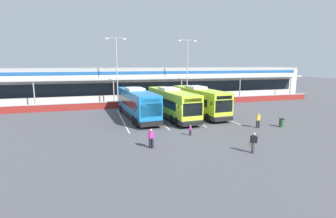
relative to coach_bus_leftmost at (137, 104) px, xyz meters
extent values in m
plane|color=#4C4C51|center=(4.34, -6.43, -1.79)|extent=(200.00, 200.00, 0.00)
cube|color=beige|center=(4.34, 20.57, 0.96)|extent=(70.00, 10.00, 5.50)
cube|color=#19232D|center=(4.34, 15.55, 0.51)|extent=(66.00, 0.08, 2.20)
cube|color=navy|center=(4.34, 15.54, 3.36)|extent=(68.00, 0.08, 0.60)
cube|color=beige|center=(4.34, 14.07, 2.41)|extent=(67.00, 3.00, 0.24)
cube|color=gray|center=(4.34, 20.57, 3.96)|extent=(70.00, 10.00, 0.50)
cylinder|color=#999999|center=(-14.26, 12.87, 0.31)|extent=(0.20, 0.20, 4.20)
cylinder|color=#999999|center=(-1.86, 12.87, 0.31)|extent=(0.20, 0.20, 4.20)
cylinder|color=#999999|center=(10.54, 12.87, 0.31)|extent=(0.20, 0.20, 4.20)
cylinder|color=#999999|center=(22.94, 12.87, 0.31)|extent=(0.20, 0.20, 4.20)
cylinder|color=#999999|center=(35.34, 12.87, 0.31)|extent=(0.20, 0.20, 4.20)
cube|color=maroon|center=(4.34, 8.07, -1.29)|extent=(60.00, 0.36, 1.00)
cube|color=#B2B2B2|center=(4.34, 8.07, -0.74)|extent=(60.00, 0.40, 0.10)
cube|color=#1972B7|center=(0.00, -0.04, 0.12)|extent=(3.49, 12.16, 3.19)
cube|color=black|center=(0.00, -0.04, -1.19)|extent=(3.51, 12.19, 0.56)
cube|color=black|center=(-0.03, 0.36, 0.36)|extent=(3.33, 9.77, 0.96)
cube|color=black|center=(0.47, -5.97, 0.26)|extent=(2.31, 0.28, 1.40)
cube|color=black|center=(0.47, -5.98, 1.26)|extent=(2.05, 0.24, 0.40)
cube|color=silver|center=(-0.08, 0.96, 1.85)|extent=(2.26, 2.95, 0.28)
cube|color=black|center=(0.48, -6.08, -1.24)|extent=(2.45, 0.35, 0.44)
cube|color=black|center=(1.90, -5.51, 0.61)|extent=(0.09, 0.13, 0.36)
cube|color=black|center=(-1.01, -5.74, 0.61)|extent=(0.09, 0.13, 0.36)
cylinder|color=black|center=(0.83, 4.64, -1.27)|extent=(0.40, 1.06, 1.04)
cylinder|color=black|center=(-1.55, 4.45, -1.27)|extent=(0.40, 1.06, 1.04)
cylinder|color=black|center=(1.45, -3.13, -1.27)|extent=(0.40, 1.06, 1.04)
cylinder|color=black|center=(-0.94, -3.32, -1.27)|extent=(0.40, 1.06, 1.04)
cylinder|color=black|center=(1.56, -4.53, -1.27)|extent=(0.40, 1.06, 1.04)
cylinder|color=black|center=(-0.83, -4.72, -1.27)|extent=(0.40, 1.06, 1.04)
cube|color=#B7DB2D|center=(4.27, -1.00, 0.12)|extent=(3.49, 12.16, 3.19)
cube|color=#333333|center=(4.27, -1.00, -1.19)|extent=(3.51, 12.19, 0.56)
cube|color=black|center=(4.24, -0.60, 0.36)|extent=(3.33, 9.77, 0.96)
cube|color=black|center=(4.74, -6.93, 0.26)|extent=(2.31, 0.28, 1.40)
cube|color=black|center=(4.74, -6.94, 1.26)|extent=(2.05, 0.24, 0.40)
cube|color=silver|center=(4.19, -0.01, 1.85)|extent=(2.26, 2.95, 0.28)
cube|color=black|center=(4.74, -7.04, -1.24)|extent=(2.45, 0.35, 0.44)
cube|color=black|center=(6.16, -6.47, 0.61)|extent=(0.09, 0.13, 0.36)
cube|color=black|center=(3.26, -6.70, 0.61)|extent=(0.09, 0.13, 0.36)
cylinder|color=black|center=(5.10, 3.68, -1.27)|extent=(0.40, 1.06, 1.04)
cylinder|color=black|center=(2.71, 3.49, -1.27)|extent=(0.40, 1.06, 1.04)
cylinder|color=black|center=(5.71, -4.10, -1.27)|extent=(0.40, 1.06, 1.04)
cylinder|color=black|center=(3.33, -4.29, -1.27)|extent=(0.40, 1.06, 1.04)
cylinder|color=black|center=(5.82, -5.49, -1.27)|extent=(0.40, 1.06, 1.04)
cylinder|color=black|center=(3.44, -5.68, -1.27)|extent=(0.40, 1.06, 1.04)
cube|color=#B7DB2D|center=(8.49, 0.01, 0.12)|extent=(3.49, 12.16, 3.19)
cube|color=#333333|center=(8.49, 0.01, -1.19)|extent=(3.51, 12.19, 0.56)
cube|color=black|center=(8.46, 0.41, 0.36)|extent=(3.33, 9.77, 0.96)
cube|color=black|center=(8.96, -5.92, 0.26)|extent=(2.31, 0.28, 1.40)
cube|color=black|center=(8.96, -5.93, 1.26)|extent=(2.05, 0.24, 0.40)
cube|color=silver|center=(8.41, 1.00, 1.85)|extent=(2.26, 2.95, 0.28)
cube|color=black|center=(8.97, -6.03, -1.24)|extent=(2.45, 0.35, 0.44)
cube|color=black|center=(10.38, -5.46, 0.61)|extent=(0.09, 0.13, 0.36)
cube|color=black|center=(7.48, -5.69, 0.61)|extent=(0.09, 0.13, 0.36)
cylinder|color=black|center=(9.32, 4.69, -1.27)|extent=(0.40, 1.06, 1.04)
cylinder|color=black|center=(6.94, 4.50, -1.27)|extent=(0.40, 1.06, 1.04)
cylinder|color=black|center=(9.93, -3.09, -1.27)|extent=(0.40, 1.06, 1.04)
cylinder|color=black|center=(7.55, -3.28, -1.27)|extent=(0.40, 1.06, 1.04)
cylinder|color=black|center=(10.05, -4.48, -1.27)|extent=(0.40, 1.06, 1.04)
cylinder|color=black|center=(7.66, -4.67, -1.27)|extent=(0.40, 1.06, 1.04)
cube|color=silver|center=(-1.96, -0.43, -1.78)|extent=(0.14, 13.00, 0.01)
cube|color=silver|center=(2.24, -0.43, -1.78)|extent=(0.14, 13.00, 0.01)
cube|color=silver|center=(6.44, -0.43, -1.78)|extent=(0.14, 13.00, 0.01)
cube|color=silver|center=(10.64, -0.43, -1.78)|extent=(0.14, 13.00, 0.01)
cube|color=slate|center=(6.40, -15.15, -1.37)|extent=(0.22, 0.23, 0.84)
cube|color=slate|center=(6.45, -15.34, -1.37)|extent=(0.22, 0.23, 0.84)
cube|color=black|center=(6.43, -15.24, -0.67)|extent=(0.40, 0.39, 0.56)
cube|color=black|center=(6.26, -15.10, -0.69)|extent=(0.13, 0.13, 0.54)
cube|color=black|center=(6.59, -15.38, -0.69)|extent=(0.13, 0.13, 0.54)
sphere|color=tan|center=(6.43, -15.24, -0.28)|extent=(0.22, 0.22, 0.22)
cube|color=olive|center=(6.21, -15.04, -1.16)|extent=(0.27, 0.29, 0.22)
cylinder|color=olive|center=(6.21, -15.04, -0.98)|extent=(0.02, 0.02, 0.16)
cube|color=black|center=(-0.97, -11.81, -1.37)|extent=(0.19, 0.21, 0.84)
cube|color=black|center=(-0.78, -11.88, -1.37)|extent=(0.19, 0.21, 0.84)
cube|color=#A32D89|center=(-0.88, -11.85, -0.67)|extent=(0.39, 0.31, 0.56)
cube|color=#A32D89|center=(-1.09, -11.91, -0.69)|extent=(0.11, 0.12, 0.54)
cube|color=#A32D89|center=(-0.67, -11.78, -0.69)|extent=(0.11, 0.12, 0.54)
sphere|color=#DBB293|center=(-0.88, -11.85, -0.28)|extent=(0.22, 0.22, 0.22)
cube|color=#33333D|center=(3.49, -9.33, -1.53)|extent=(0.13, 0.14, 0.52)
cube|color=#33333D|center=(3.61, -9.34, -1.53)|extent=(0.13, 0.14, 0.52)
cube|color=#A32D89|center=(3.55, -9.34, -1.09)|extent=(0.25, 0.23, 0.35)
cube|color=#A32D89|center=(3.44, -9.41, -1.11)|extent=(0.08, 0.08, 0.33)
cube|color=#A32D89|center=(3.66, -9.26, -1.11)|extent=(0.08, 0.08, 0.33)
sphere|color=tan|center=(3.55, -9.34, -0.85)|extent=(0.14, 0.14, 0.14)
cube|color=#33333D|center=(11.53, -8.65, -1.37)|extent=(0.19, 0.22, 0.84)
cube|color=#33333D|center=(11.72, -8.71, -1.37)|extent=(0.19, 0.22, 0.84)
cube|color=gold|center=(11.62, -8.68, -0.67)|extent=(0.39, 0.32, 0.56)
cube|color=gold|center=(11.42, -8.75, -0.69)|extent=(0.12, 0.12, 0.54)
cube|color=gold|center=(11.83, -8.61, -0.69)|extent=(0.12, 0.12, 0.54)
sphere|color=tan|center=(11.62, -8.68, -0.28)|extent=(0.22, 0.22, 0.22)
cylinder|color=#9E9EA3|center=(-1.37, 10.93, 3.71)|extent=(0.20, 0.20, 11.00)
cylinder|color=#9E9EA3|center=(-1.37, 10.93, 9.06)|extent=(2.80, 0.10, 0.10)
cube|color=silver|center=(-2.77, 10.93, 8.96)|extent=(0.44, 0.28, 0.20)
cube|color=silver|center=(0.03, 10.93, 8.96)|extent=(0.44, 0.28, 0.20)
cylinder|color=#9E9EA3|center=(10.90, 10.96, 3.71)|extent=(0.20, 0.20, 11.00)
cylinder|color=#9E9EA3|center=(10.90, 10.96, 9.06)|extent=(2.80, 0.10, 0.10)
cube|color=silver|center=(9.50, 10.96, 8.96)|extent=(0.44, 0.28, 0.20)
cube|color=silver|center=(12.30, 10.96, 8.96)|extent=(0.44, 0.28, 0.20)
cylinder|color=#2D5133|center=(14.37, -9.05, -1.36)|extent=(0.52, 0.52, 0.85)
cylinder|color=black|center=(14.37, -9.05, -0.90)|extent=(0.54, 0.54, 0.08)
camera|label=1|loc=(-5.17, -31.11, 5.02)|focal=26.83mm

